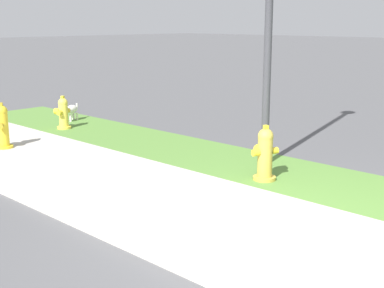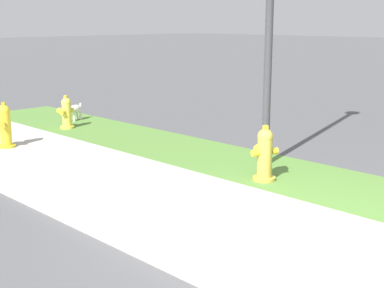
{
  "view_description": "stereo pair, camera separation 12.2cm",
  "coord_description": "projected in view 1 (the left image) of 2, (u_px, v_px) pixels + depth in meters",
  "views": [
    {
      "loc": [
        2.66,
        -4.13,
        2.07
      ],
      "look_at": [
        -2.33,
        1.08,
        0.4
      ],
      "focal_mm": 50.0,
      "sensor_mm": 36.0,
      "label": 1
    },
    {
      "loc": [
        2.75,
        -4.04,
        2.07
      ],
      "look_at": [
        -2.33,
        1.08,
        0.4
      ],
      "focal_mm": 50.0,
      "sensor_mm": 36.0,
      "label": 2
    }
  ],
  "objects": [
    {
      "name": "small_white_dog",
      "position": [
        70.0,
        110.0,
        11.21
      ],
      "size": [
        0.28,
        0.47,
        0.4
      ],
      "rotation": [
        0.0,
        0.0,
        5.06
      ],
      "color": "silver",
      "rests_on": "ground"
    },
    {
      "name": "fire_hydrant_near_corner",
      "position": [
        63.0,
        113.0,
        10.4
      ],
      "size": [
        0.33,
        0.36,
        0.65
      ],
      "rotation": [
        0.0,
        0.0,
        1.99
      ],
      "color": "yellow",
      "rests_on": "ground"
    },
    {
      "name": "street_curb",
      "position": [
        207.0,
        275.0,
        4.33
      ],
      "size": [
        18.0,
        0.16,
        0.12
      ],
      "primitive_type": "cube",
      "color": "#BCB7AD",
      "rests_on": "ground"
    },
    {
      "name": "ground_plane",
      "position": [
        288.0,
        240.0,
        5.17
      ],
      "size": [
        120.0,
        120.0,
        0.0
      ],
      "primitive_type": "plane",
      "color": "#515154"
    },
    {
      "name": "fire_hydrant_far_end",
      "position": [
        265.0,
        154.0,
        7.03
      ],
      "size": [
        0.36,
        0.38,
        0.74
      ],
      "rotation": [
        0.0,
        0.0,
        1.19
      ],
      "color": "gold",
      "rests_on": "ground"
    },
    {
      "name": "grass_verge",
      "position": [
        377.0,
        194.0,
        6.51
      ],
      "size": [
        18.0,
        1.63,
        0.01
      ],
      "primitive_type": "cube",
      "color": "#568438",
      "rests_on": "ground"
    },
    {
      "name": "fire_hydrant_at_driveway",
      "position": [
        2.0,
        127.0,
        8.78
      ],
      "size": [
        0.34,
        0.34,
        0.77
      ],
      "rotation": [
        0.0,
        0.0,
        2.48
      ],
      "color": "yellow",
      "rests_on": "ground"
    },
    {
      "name": "sidewalk_pavement",
      "position": [
        288.0,
        240.0,
        5.17
      ],
      "size": [
        18.0,
        2.19,
        0.01
      ],
      "primitive_type": "cube",
      "color": "#BCB7AD",
      "rests_on": "ground"
    }
  ]
}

